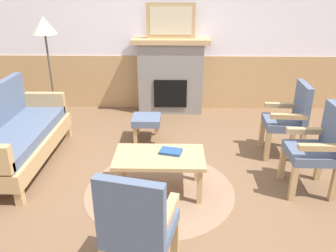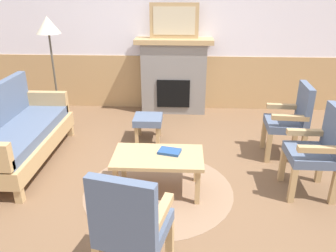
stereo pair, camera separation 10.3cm
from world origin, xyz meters
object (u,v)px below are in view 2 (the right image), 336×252
framed_picture (174,21)px  couch (18,134)px  coffee_table (158,160)px  armchair_near_fireplace (292,118)px  book_on_table (170,151)px  armchair_front_left (131,224)px  floor_lamp_by_couch (49,32)px  fireplace (174,75)px  armchair_by_window_left (319,148)px  footstool (148,121)px

framed_picture → couch: framed_picture is taller
coffee_table → armchair_near_fireplace: bearing=28.8°
book_on_table → armchair_front_left: armchair_front_left is taller
framed_picture → couch: (-1.87, -1.98, -1.16)m
couch → armchair_near_fireplace: bearing=5.8°
book_on_table → floor_lamp_by_couch: floor_lamp_by_couch is taller
fireplace → armchair_by_window_left: (1.61, -2.47, -0.11)m
fireplace → couch: fireplace is taller
framed_picture → footstool: bearing=-105.1°
framed_picture → book_on_table: size_ratio=3.48×
footstool → armchair_by_window_left: 2.32m
fireplace → armchair_near_fireplace: (1.56, -1.63, -0.11)m
framed_picture → book_on_table: bearing=-89.1°
fireplace → coffee_table: bearing=-91.8°
floor_lamp_by_couch → couch: bearing=-90.7°
framed_picture → armchair_front_left: framed_picture is taller
book_on_table → couch: bearing=165.5°
coffee_table → armchair_near_fireplace: 1.88m
coffee_table → footstool: bearing=100.7°
fireplace → book_on_table: fireplace is taller
framed_picture → armchair_front_left: 3.91m
coffee_table → floor_lamp_by_couch: size_ratio=0.57×
couch → fireplace: bearing=46.7°
armchair_near_fireplace → armchair_by_window_left: size_ratio=1.00×
armchair_by_window_left → floor_lamp_by_couch: floor_lamp_by_couch is taller
framed_picture → armchair_near_fireplace: bearing=-46.2°
coffee_table → footstool: coffee_table is taller
couch → armchair_by_window_left: 3.51m
book_on_table → armchair_front_left: bearing=-99.6°
footstool → armchair_front_left: armchair_front_left is taller
fireplace → armchair_front_left: bearing=-92.7°
coffee_table → framed_picture: bearing=88.2°
framed_picture → coffee_table: size_ratio=0.83×
framed_picture → couch: 2.96m
book_on_table → armchair_by_window_left: size_ratio=0.23×
footstool → armchair_front_left: size_ratio=0.41×
armchair_by_window_left → armchair_front_left: bearing=-144.0°
armchair_near_fireplace → armchair_front_left: same height
fireplace → coffee_table: 2.55m
book_on_table → armchair_by_window_left: armchair_by_window_left is taller
armchair_front_left → floor_lamp_by_couch: bearing=118.1°
armchair_front_left → armchair_by_window_left: bearing=36.0°
coffee_table → armchair_by_window_left: (1.69, 0.07, 0.15)m
armchair_front_left → fireplace: bearing=87.3°
fireplace → framed_picture: framed_picture is taller
framed_picture → footstool: 1.79m
fireplace → armchair_by_window_left: size_ratio=1.33×
couch → floor_lamp_by_couch: bearing=89.3°
fireplace → coffee_table: (-0.08, -2.54, -0.27)m
fireplace → footstool: 1.31m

